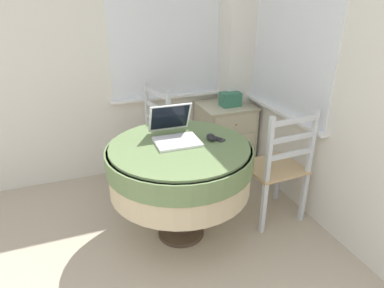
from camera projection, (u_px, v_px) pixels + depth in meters
corner_room_shell at (205, 67)px, 2.34m from camera, size 4.35×4.85×2.55m
round_dining_table at (180, 165)px, 2.46m from camera, size 1.05×1.05×0.77m
laptop at (175, 133)px, 2.46m from camera, size 0.32×0.37×0.24m
computer_mouse at (211, 137)px, 2.46m from camera, size 0.06×0.10×0.05m
cell_phone at (217, 139)px, 2.49m from camera, size 0.10×0.13×0.01m
dining_chair_near_back_window at (147, 142)px, 3.19m from camera, size 0.50×0.53×0.97m
dining_chair_near_right_window at (277, 168)px, 2.72m from camera, size 0.46×0.42×0.97m
corner_cabinet at (225, 136)px, 3.61m from camera, size 0.53×0.50×0.70m
storage_box at (230, 99)px, 3.41m from camera, size 0.20×0.13×0.14m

